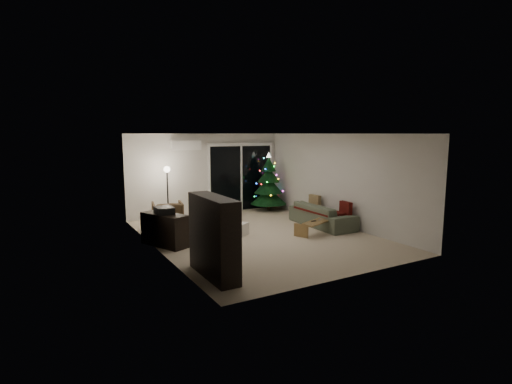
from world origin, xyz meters
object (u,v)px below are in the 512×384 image
at_px(media_cabinet, 165,230).
at_px(christmas_tree, 269,182).
at_px(sofa, 322,215).
at_px(bookshelf, 204,238).
at_px(coffee_table, 318,228).
at_px(armchair, 168,215).

xyz_separation_m(media_cabinet, christmas_tree, (4.20, 2.41, 0.58)).
height_order(sofa, christmas_tree, christmas_tree).
bearing_deg(christmas_tree, bookshelf, -131.47).
bearing_deg(coffee_table, christmas_tree, 57.71).
bearing_deg(media_cabinet, sofa, -26.65).
distance_m(media_cabinet, sofa, 4.31).
bearing_deg(armchair, media_cabinet, 82.45).
distance_m(bookshelf, coffee_table, 3.93).
bearing_deg(coffee_table, armchair, 118.46).
relative_size(sofa, coffee_table, 1.88).
distance_m(sofa, christmas_tree, 2.72).
bearing_deg(media_cabinet, bookshelf, -113.61).
xyz_separation_m(bookshelf, media_cabinet, (0.00, 2.34, -0.35)).
height_order(media_cabinet, coffee_table, media_cabinet).
distance_m(bookshelf, sofa, 4.81).
bearing_deg(christmas_tree, media_cabinet, -150.15).
bearing_deg(sofa, christmas_tree, 3.60).
distance_m(armchair, christmas_tree, 3.79).
bearing_deg(christmas_tree, coffee_table, -99.83).
height_order(media_cabinet, christmas_tree, christmas_tree).
height_order(media_cabinet, armchair, media_cabinet).
distance_m(armchair, sofa, 4.16).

